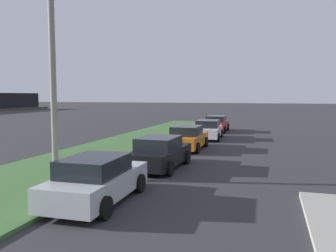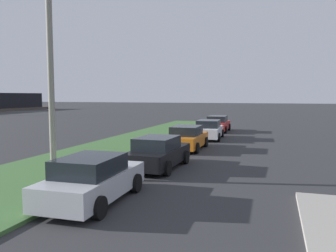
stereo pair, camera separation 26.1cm
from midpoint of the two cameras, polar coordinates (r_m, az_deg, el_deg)
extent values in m
cube|color=#3D6633|center=(15.23, -20.04, -7.61)|extent=(60.00, 6.00, 0.12)
cube|color=#B2B5BA|center=(11.08, -12.37, -9.45)|extent=(4.34, 1.89, 0.70)
cube|color=black|center=(10.77, -12.94, -6.48)|extent=(2.23, 1.65, 0.55)
cylinder|color=black|center=(12.71, -13.09, -8.74)|extent=(0.64, 0.23, 0.64)
cylinder|color=black|center=(11.97, -5.41, -9.49)|extent=(0.64, 0.23, 0.64)
cylinder|color=black|center=(10.51, -20.32, -11.88)|extent=(0.64, 0.23, 0.64)
cylinder|color=black|center=(9.60, -11.35, -13.29)|extent=(0.64, 0.23, 0.64)
cube|color=black|center=(15.71, -1.78, -5.01)|extent=(4.36, 1.94, 0.70)
cube|color=black|center=(15.43, -2.05, -2.85)|extent=(2.25, 1.67, 0.55)
cylinder|color=black|center=(17.32, -3.00, -4.91)|extent=(0.65, 0.24, 0.64)
cylinder|color=black|center=(16.74, 2.75, -5.26)|extent=(0.65, 0.24, 0.64)
cylinder|color=black|center=(14.89, -6.88, -6.60)|extent=(0.65, 0.24, 0.64)
cylinder|color=black|center=(14.22, -0.28, -7.12)|extent=(0.65, 0.24, 0.64)
cube|color=orange|center=(21.18, 2.93, -2.38)|extent=(4.30, 1.81, 0.70)
cube|color=black|center=(20.91, 2.81, -0.75)|extent=(2.20, 1.60, 0.55)
cylinder|color=black|center=(22.73, 1.54, -2.50)|extent=(0.64, 0.22, 0.64)
cylinder|color=black|center=(22.33, 6.00, -2.66)|extent=(0.64, 0.22, 0.64)
cylinder|color=black|center=(20.16, -0.48, -3.47)|extent=(0.64, 0.22, 0.64)
cylinder|color=black|center=(19.71, 4.53, -3.69)|extent=(0.64, 0.22, 0.64)
cube|color=silver|center=(26.35, 6.46, -0.93)|extent=(4.39, 2.02, 0.70)
cube|color=black|center=(26.10, 6.42, 0.39)|extent=(2.28, 1.71, 0.55)
cylinder|color=black|center=(27.84, 4.98, -1.11)|extent=(0.65, 0.25, 0.64)
cylinder|color=black|center=(27.62, 8.67, -1.20)|extent=(0.65, 0.25, 0.64)
cylinder|color=black|center=(25.19, 4.03, -1.76)|extent=(0.65, 0.25, 0.64)
cylinder|color=black|center=(24.95, 8.10, -1.86)|extent=(0.65, 0.25, 0.64)
cube|color=red|center=(31.88, 7.89, 0.11)|extent=(4.32, 1.84, 0.70)
cube|color=black|center=(31.63, 7.85, 1.20)|extent=(2.21, 1.62, 0.55)
cylinder|color=black|center=(33.37, 6.70, -0.09)|extent=(0.64, 0.23, 0.64)
cylinder|color=black|center=(33.12, 9.77, -0.17)|extent=(0.64, 0.23, 0.64)
cylinder|color=black|center=(30.72, 5.85, -0.53)|extent=(0.64, 0.23, 0.64)
cylinder|color=black|center=(30.45, 9.18, -0.62)|extent=(0.64, 0.23, 0.64)
cube|color=black|center=(86.38, -24.60, 3.92)|extent=(14.00, 3.00, 3.40)
cylinder|color=gray|center=(14.20, -19.18, 6.51)|extent=(0.24, 0.24, 7.50)
camera|label=1|loc=(0.13, -90.33, -0.03)|focal=36.37mm
camera|label=2|loc=(0.13, 89.67, 0.03)|focal=36.37mm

